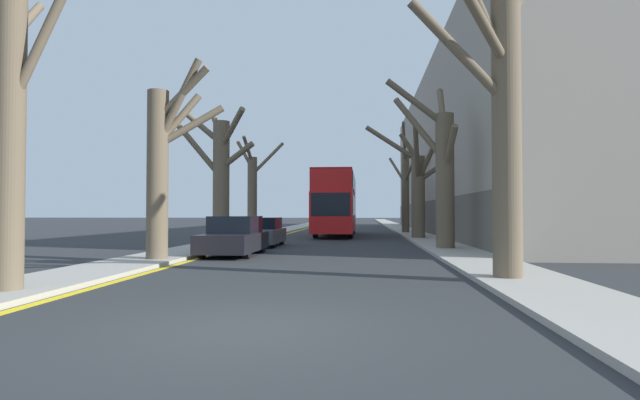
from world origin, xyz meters
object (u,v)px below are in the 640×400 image
object	(u,v)px
street_tree_right_2	(417,187)
double_decker_bus	(336,201)
street_tree_right_0	(500,102)
parked_car_1	(262,232)
street_tree_left_1	(162,164)
street_tree_right_3	(405,188)
street_tree_left_0	(14,102)
street_tree_left_3	(253,192)
parked_car_0	(234,237)
street_tree_right_1	(442,170)
street_tree_left_2	(220,174)

from	to	relation	value
street_tree_right_2	double_decker_bus	world-z (taller)	street_tree_right_2
street_tree_right_0	parked_car_1	world-z (taller)	street_tree_right_0
street_tree_right_2	street_tree_left_1	bearing A→B (deg)	-124.12
street_tree_right_3	parked_car_1	distance (m)	17.33
street_tree_left_0	street_tree_right_3	distance (m)	31.41
street_tree_left_1	street_tree_right_2	world-z (taller)	street_tree_right_2
street_tree_left_3	parked_car_0	bearing A→B (deg)	-80.59
street_tree_left_0	street_tree_right_3	size ratio (longest dim) A/B	1.05
street_tree_left_0	street_tree_right_1	xyz separation A→B (m)	(10.28, 12.68, -0.33)
street_tree_right_3	street_tree_left_2	bearing A→B (deg)	-122.71
street_tree_right_2	parked_car_1	size ratio (longest dim) A/B	1.76
street_tree_right_2	parked_car_0	world-z (taller)	street_tree_right_2
street_tree_right_0	street_tree_right_2	size ratio (longest dim) A/B	1.32
street_tree_right_1	street_tree_right_0	bearing A→B (deg)	-91.05
double_decker_bus	parked_car_0	xyz separation A→B (m)	(-2.99, -16.60, -1.77)
street_tree_left_0	street_tree_right_1	distance (m)	16.33
street_tree_right_1	street_tree_left_2	bearing A→B (deg)	172.46
street_tree_left_2	street_tree_left_3	xyz separation A→B (m)	(-0.07, 7.47, -0.53)
street_tree_right_1	parked_car_0	xyz separation A→B (m)	(-8.32, -3.16, -2.79)
street_tree_right_1	street_tree_right_2	xyz separation A→B (m)	(-0.14, 8.55, -0.28)
street_tree_left_2	street_tree_left_3	distance (m)	7.49
street_tree_right_3	double_decker_bus	bearing A→B (deg)	-145.08
street_tree_left_3	parked_car_1	world-z (taller)	street_tree_left_3
street_tree_right_0	street_tree_right_3	xyz separation A→B (m)	(0.03, 26.99, -0.69)
street_tree_right_1	parked_car_0	distance (m)	9.33
street_tree_left_0	street_tree_right_3	bearing A→B (deg)	71.18
street_tree_left_1	street_tree_left_2	world-z (taller)	street_tree_left_2
street_tree_left_1	street_tree_right_0	bearing A→B (deg)	-21.72
street_tree_left_0	street_tree_left_3	size ratio (longest dim) A/B	1.38
street_tree_left_3	parked_car_1	distance (m)	7.43
street_tree_right_1	street_tree_right_3	xyz separation A→B (m)	(-0.15, 17.05, 0.05)
street_tree_left_2	parked_car_1	xyz separation A→B (m)	(1.92, 0.68, -2.82)
parked_car_0	parked_car_1	distance (m)	5.20
street_tree_left_1	parked_car_0	bearing A→B (deg)	59.32
street_tree_left_3	street_tree_right_3	distance (m)	13.08
street_tree_left_2	street_tree_right_3	xyz separation A→B (m)	(10.08, 15.70, 0.06)
street_tree_left_0	street_tree_right_1	size ratio (longest dim) A/B	1.17
street_tree_left_1	street_tree_left_2	size ratio (longest dim) A/B	0.96
street_tree_left_0	parked_car_1	bearing A→B (deg)	82.39
street_tree_left_3	street_tree_right_3	size ratio (longest dim) A/B	0.76
street_tree_right_1	street_tree_left_3	bearing A→B (deg)	139.43
street_tree_right_1	street_tree_left_1	bearing A→B (deg)	-148.98
street_tree_right_3	street_tree_right_1	bearing A→B (deg)	-89.49
street_tree_right_3	parked_car_1	bearing A→B (deg)	-118.54
street_tree_left_1	street_tree_left_3	size ratio (longest dim) A/B	1.05
street_tree_left_1	parked_car_1	distance (m)	8.63
street_tree_left_2	double_decker_bus	world-z (taller)	street_tree_left_2
parked_car_1	street_tree_left_3	bearing A→B (deg)	106.31
street_tree_right_0	street_tree_right_1	size ratio (longest dim) A/B	1.25
street_tree_left_0	street_tree_right_1	world-z (taller)	street_tree_left_0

